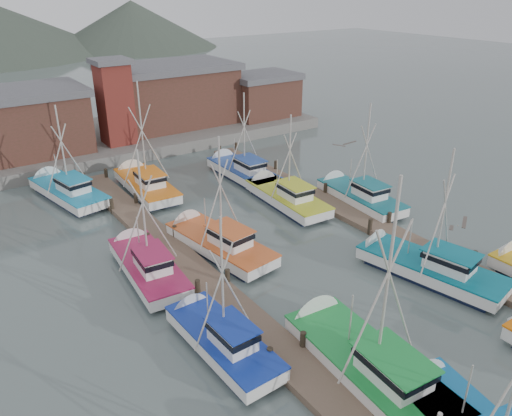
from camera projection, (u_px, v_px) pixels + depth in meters
ground at (360, 294)px, 29.17m from camera, size 260.00×260.00×0.00m
dock_left at (222, 297)px, 28.49m from camera, size 2.30×46.00×1.50m
dock_right at (389, 233)px, 35.73m from camera, size 2.30×46.00×1.50m
quay at (125, 136)px, 56.61m from camera, size 44.00×16.00×1.20m
shed_left at (18, 122)px, 47.87m from camera, size 12.72×8.48×6.20m
shed_center at (170, 94)px, 58.02m from camera, size 14.84×9.54×6.90m
shed_right at (262, 94)px, 61.81m from camera, size 8.48×6.36×5.20m
lookout_tower at (115, 101)px, 50.53m from camera, size 3.60×3.60×8.50m
boat_4 at (364, 361)px, 23.01m from camera, size 4.44×10.46×11.07m
boat_5 at (422, 265)px, 30.76m from camera, size 4.70×9.82×9.21m
boat_6 at (218, 337)px, 24.58m from camera, size 3.29×7.98×8.07m
boat_8 at (215, 241)px, 33.59m from camera, size 4.08×9.51×8.95m
boat_9 at (283, 196)px, 40.70m from camera, size 3.40×9.28×8.33m
boat_10 at (146, 264)px, 30.93m from camera, size 3.66×8.84×8.97m
boat_11 at (356, 195)px, 40.87m from camera, size 3.69×8.97×9.11m
boat_12 at (144, 183)px, 43.16m from camera, size 4.12×9.47×10.35m
boat_13 at (240, 170)px, 46.19m from camera, size 3.56×9.25×8.76m
boat_14 at (65, 190)px, 41.80m from camera, size 4.55×9.77×8.81m
gull_near at (458, 226)px, 18.63m from camera, size 1.51×0.66×0.24m
gull_far at (344, 145)px, 27.76m from camera, size 1.54×0.66×0.24m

